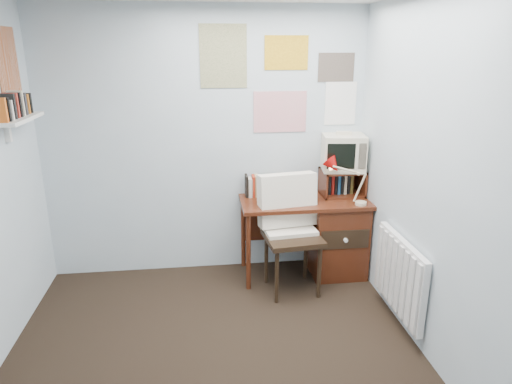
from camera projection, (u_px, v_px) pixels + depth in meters
back_wall at (206, 145)px, 4.28m from camera, size 3.00×0.02×2.50m
right_wall at (457, 197)px, 2.80m from camera, size 0.02×3.50×2.50m
desk at (331, 233)px, 4.42m from camera, size 1.20×0.55×0.76m
desk_chair at (293, 238)px, 4.04m from camera, size 0.57×0.55×1.02m
desk_lamp at (362, 185)px, 4.09m from camera, size 0.32×0.30×0.38m
tv_riser at (342, 182)px, 4.39m from camera, size 0.40×0.30×0.25m
crt_tv at (343, 151)px, 4.32m from camera, size 0.43×0.41×0.37m
book_row at (276, 184)px, 4.39m from camera, size 0.60×0.14×0.22m
radiator at (400, 276)px, 3.57m from camera, size 0.09×0.80×0.60m
wall_shelf at (17, 119)px, 3.38m from camera, size 0.20×0.62×0.24m
posters_back at (281, 79)px, 4.17m from camera, size 1.20×0.01×0.90m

